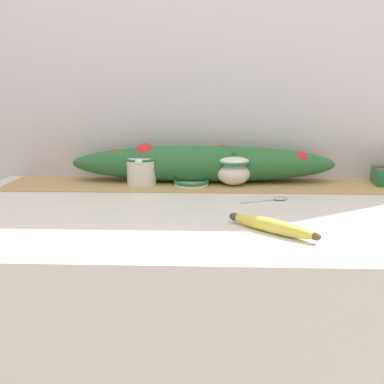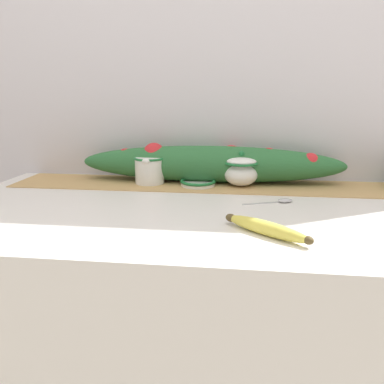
# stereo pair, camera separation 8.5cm
# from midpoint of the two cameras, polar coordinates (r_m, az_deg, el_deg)

# --- Properties ---
(countertop) EXTENTS (1.47, 0.75, 0.88)m
(countertop) POSITION_cam_midpoint_polar(r_m,az_deg,el_deg) (1.24, 3.56, -22.14)
(countertop) COLOR silver
(countertop) RESTS_ON ground_plane
(back_wall) EXTENTS (2.27, 0.04, 2.40)m
(back_wall) POSITION_cam_midpoint_polar(r_m,az_deg,el_deg) (1.39, 5.10, 15.22)
(back_wall) COLOR silver
(back_wall) RESTS_ON ground_plane
(table_runner) EXTENTS (1.35, 0.22, 0.00)m
(table_runner) POSITION_cam_midpoint_polar(r_m,az_deg,el_deg) (1.28, 4.56, 1.04)
(table_runner) COLOR tan
(table_runner) RESTS_ON countertop
(cream_pitcher) EXTENTS (0.11, 0.12, 0.09)m
(cream_pitcher) POSITION_cam_midpoint_polar(r_m,az_deg,el_deg) (1.30, -4.63, 3.51)
(cream_pitcher) COLOR white
(cream_pitcher) RESTS_ON countertop
(sugar_bowl) EXTENTS (0.12, 0.12, 0.12)m
(sugar_bowl) POSITION_cam_midpoint_polar(r_m,az_deg,el_deg) (1.27, 9.37, 3.27)
(sugar_bowl) COLOR white
(sugar_bowl) RESTS_ON countertop
(small_dish) EXTENTS (0.12, 0.12, 0.02)m
(small_dish) POSITION_cam_midpoint_polar(r_m,az_deg,el_deg) (1.27, 2.83, 1.42)
(small_dish) COLOR white
(small_dish) RESTS_ON countertop
(banana) EXTENTS (0.19, 0.16, 0.03)m
(banana) POSITION_cam_midpoint_polar(r_m,az_deg,el_deg) (0.86, 14.01, -5.39)
(banana) COLOR #DBCC4C
(banana) RESTS_ON countertop
(spoon) EXTENTS (0.15, 0.07, 0.01)m
(spoon) POSITION_cam_midpoint_polar(r_m,az_deg,el_deg) (1.12, 15.76, -1.31)
(spoon) COLOR #B7B7BC
(spoon) RESTS_ON countertop
(poinsettia_garland) EXTENTS (0.92, 0.14, 0.14)m
(poinsettia_garland) POSITION_cam_midpoint_polar(r_m,az_deg,el_deg) (1.32, 4.60, 4.38)
(poinsettia_garland) COLOR #2D6B38
(poinsettia_garland) RESTS_ON countertop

